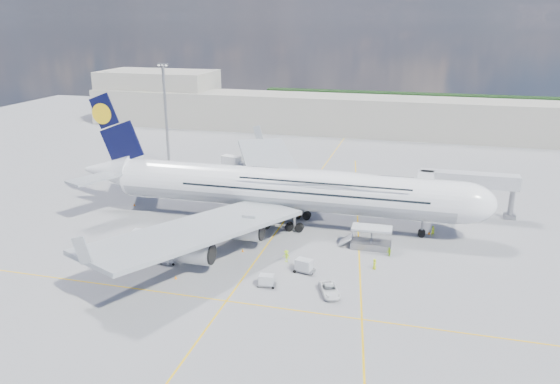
% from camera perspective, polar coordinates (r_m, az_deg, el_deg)
% --- Properties ---
extents(ground, '(300.00, 300.00, 0.00)m').
position_cam_1_polar(ground, '(92.32, -1.30, -5.45)').
color(ground, gray).
rests_on(ground, ground).
extents(taxi_line_main, '(0.25, 220.00, 0.01)m').
position_cam_1_polar(taxi_line_main, '(92.31, -1.30, -5.45)').
color(taxi_line_main, yellow).
rests_on(taxi_line_main, ground).
extents(taxi_line_cross, '(120.00, 0.25, 0.01)m').
position_cam_1_polar(taxi_line_cross, '(75.28, -5.62, -11.26)').
color(taxi_line_cross, yellow).
rests_on(taxi_line_cross, ground).
extents(taxi_line_diag, '(14.16, 99.06, 0.01)m').
position_cam_1_polar(taxi_line_diag, '(98.89, 8.17, -4.01)').
color(taxi_line_diag, yellow).
rests_on(taxi_line_diag, ground).
extents(airliner, '(77.26, 79.15, 23.71)m').
position_cam_1_polar(airliner, '(98.91, 0.43, 0.41)').
color(airliner, white).
rests_on(airliner, ground).
extents(jet_bridge, '(18.80, 12.10, 8.50)m').
position_cam_1_polar(jet_bridge, '(106.69, 17.51, 0.86)').
color(jet_bridge, '#B7B7BC').
rests_on(jet_bridge, ground).
extents(cargo_loader, '(8.53, 3.20, 3.67)m').
position_cam_1_polar(cargo_loader, '(91.62, 9.40, -5.04)').
color(cargo_loader, silver).
rests_on(cargo_loader, ground).
extents(light_mast, '(3.00, 0.70, 25.50)m').
position_cam_1_polar(light_mast, '(143.48, -11.85, 8.13)').
color(light_mast, gray).
rests_on(light_mast, ground).
extents(terminal, '(180.00, 16.00, 12.00)m').
position_cam_1_polar(terminal, '(180.57, 7.18, 7.98)').
color(terminal, '#B2AD9E').
rests_on(terminal, ground).
extents(hangar, '(40.00, 22.00, 18.00)m').
position_cam_1_polar(hangar, '(206.05, -12.52, 9.76)').
color(hangar, '#B2AD9E').
rests_on(hangar, ground).
extents(tree_line, '(160.00, 6.00, 8.00)m').
position_cam_1_polar(tree_line, '(224.33, 19.09, 8.55)').
color(tree_line, '#193814').
rests_on(tree_line, ground).
extents(dolly_row_a, '(3.03, 1.78, 0.43)m').
position_cam_1_polar(dolly_row_a, '(92.99, -13.71, -5.59)').
color(dolly_row_a, gray).
rests_on(dolly_row_a, ground).
extents(dolly_row_b, '(2.83, 1.84, 1.66)m').
position_cam_1_polar(dolly_row_b, '(86.79, -11.59, -6.77)').
color(dolly_row_b, gray).
rests_on(dolly_row_b, ground).
extents(dolly_row_c, '(3.25, 1.88, 1.99)m').
position_cam_1_polar(dolly_row_c, '(93.03, -12.66, -5.01)').
color(dolly_row_c, gray).
rests_on(dolly_row_c, ground).
extents(dolly_back, '(3.08, 1.71, 1.91)m').
position_cam_1_polar(dolly_back, '(96.39, -14.45, -4.35)').
color(dolly_back, gray).
rests_on(dolly_back, ground).
extents(dolly_nose_far, '(2.92, 1.77, 1.76)m').
position_cam_1_polar(dolly_nose_far, '(78.23, -1.43, -9.20)').
color(dolly_nose_far, gray).
rests_on(dolly_nose_far, ground).
extents(dolly_nose_near, '(3.54, 2.42, 2.04)m').
position_cam_1_polar(dolly_nose_near, '(82.27, 2.51, -7.67)').
color(dolly_nose_near, gray).
rests_on(dolly_nose_near, ground).
extents(baggage_tug, '(2.97, 1.65, 1.77)m').
position_cam_1_polar(baggage_tug, '(87.35, -12.16, -6.73)').
color(baggage_tug, white).
rests_on(baggage_tug, ground).
extents(catering_truck_inner, '(7.02, 2.79, 4.21)m').
position_cam_1_polar(catering_truck_inner, '(119.32, -2.81, 1.01)').
color(catering_truck_inner, gray).
rests_on(catering_truck_inner, ground).
extents(catering_truck_outer, '(6.94, 4.06, 3.88)m').
position_cam_1_polar(catering_truck_outer, '(135.16, -4.85, 2.90)').
color(catering_truck_outer, gray).
rests_on(catering_truck_outer, ground).
extents(service_van, '(4.03, 5.50, 1.39)m').
position_cam_1_polar(service_van, '(76.44, 5.21, -10.18)').
color(service_van, white).
rests_on(service_van, ground).
extents(crew_nose, '(0.81, 0.79, 1.88)m').
position_cam_1_polar(crew_nose, '(98.82, 15.69, -3.95)').
color(crew_nose, '#B8DD17').
rests_on(crew_nose, ground).
extents(crew_loader, '(0.90, 0.95, 1.54)m').
position_cam_1_polar(crew_loader, '(89.08, 11.32, -6.18)').
color(crew_loader, '#B2EA18').
rests_on(crew_loader, ground).
extents(crew_wing, '(0.40, 0.89, 1.50)m').
position_cam_1_polar(crew_wing, '(87.29, -10.45, -6.66)').
color(crew_wing, '#D2E618').
rests_on(crew_wing, ground).
extents(crew_van, '(0.76, 0.95, 1.68)m').
position_cam_1_polar(crew_van, '(84.43, 9.84, -7.43)').
color(crew_van, '#D9F619').
rests_on(crew_van, ground).
extents(crew_tug, '(1.45, 1.09, 1.99)m').
position_cam_1_polar(crew_tug, '(85.46, 0.67, -6.71)').
color(crew_tug, '#C6FF1A').
rests_on(crew_tug, ground).
extents(cone_nose, '(0.47, 0.47, 0.59)m').
position_cam_1_polar(cone_nose, '(99.73, 15.31, -4.12)').
color(cone_nose, orange).
rests_on(cone_nose, ground).
extents(cone_wing_left_inner, '(0.42, 0.42, 0.54)m').
position_cam_1_polar(cone_wing_left_inner, '(114.96, -1.12, -0.54)').
color(cone_wing_left_inner, orange).
rests_on(cone_wing_left_inner, ground).
extents(cone_wing_left_outer, '(0.39, 0.39, 0.50)m').
position_cam_1_polar(cone_wing_left_outer, '(136.45, -4.77, 2.37)').
color(cone_wing_left_outer, orange).
rests_on(cone_wing_left_outer, ground).
extents(cone_wing_right_inner, '(0.41, 0.41, 0.52)m').
position_cam_1_polar(cone_wing_right_inner, '(89.53, -3.92, -6.09)').
color(cone_wing_right_inner, orange).
rests_on(cone_wing_right_inner, ground).
extents(cone_wing_right_outer, '(0.39, 0.39, 0.50)m').
position_cam_1_polar(cone_wing_right_outer, '(81.99, -10.85, -8.76)').
color(cone_wing_right_outer, orange).
rests_on(cone_wing_right_outer, ground).
extents(cone_tail, '(0.46, 0.46, 0.58)m').
position_cam_1_polar(cone_tail, '(114.29, -14.99, -1.27)').
color(cone_tail, orange).
rests_on(cone_tail, ground).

